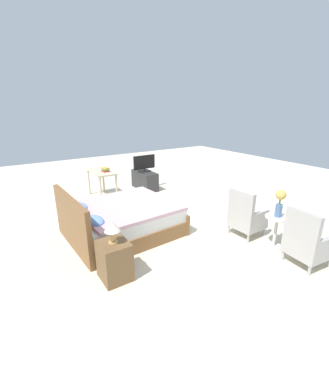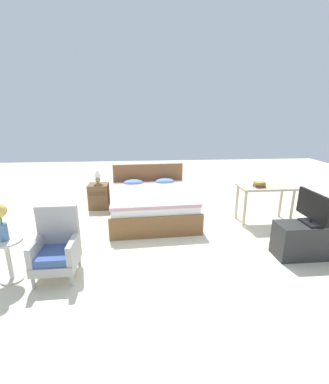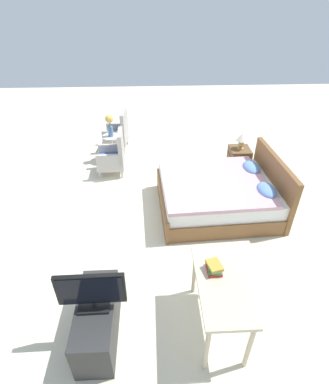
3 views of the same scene
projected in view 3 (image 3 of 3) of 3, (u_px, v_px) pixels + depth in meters
ground_plane at (157, 213)px, 5.23m from camera, size 16.00×16.00×0.00m
bed at (220, 194)px, 5.18m from camera, size 1.75×2.05×0.96m
armchair_by_window_left at (118, 134)px, 7.10m from camera, size 0.60×0.60×0.92m
armchair_by_window_right at (113, 157)px, 6.15m from camera, size 0.55×0.55×0.92m
side_table at (112, 145)px, 6.63m from camera, size 0.40×0.40×0.57m
flower_vase at (110, 123)px, 6.34m from camera, size 0.17×0.17×0.48m
nightstand at (238, 161)px, 6.19m from camera, size 0.44×0.41×0.57m
table_lamp at (242, 139)px, 5.91m from camera, size 0.22×0.22×0.33m
tv_stand at (98, 321)px, 3.26m from camera, size 0.96×0.40×0.53m
tv_flatscreen at (91, 291)px, 2.97m from camera, size 0.20×0.69×0.48m
vanity_desk at (221, 290)px, 3.15m from camera, size 1.04×0.52×0.75m
book_stack at (214, 267)px, 3.19m from camera, size 0.21×0.18×0.10m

